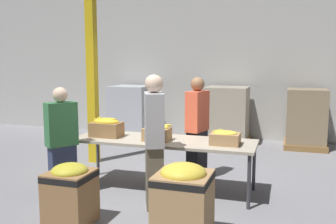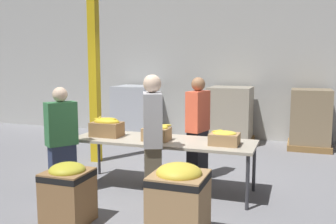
{
  "view_description": "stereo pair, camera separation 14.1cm",
  "coord_description": "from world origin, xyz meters",
  "px_view_note": "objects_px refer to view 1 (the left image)",
  "views": [
    {
      "loc": [
        1.73,
        -5.18,
        1.92
      ],
      "look_at": [
        0.0,
        0.23,
        1.16
      ],
      "focal_mm": 40.0,
      "sensor_mm": 36.0,
      "label": 1
    },
    {
      "loc": [
        1.87,
        -5.14,
        1.92
      ],
      "look_at": [
        0.0,
        0.23,
        1.16
      ],
      "focal_mm": 40.0,
      "sensor_mm": 36.0,
      "label": 2
    }
  ],
  "objects_px": {
    "support_pillar": "(92,58)",
    "pallet_stack_1": "(227,116)",
    "banana_box_0": "(106,127)",
    "volunteer_0": "(197,129)",
    "banana_box_1": "(157,132)",
    "pallet_stack_2": "(131,112)",
    "banana_box_2": "(225,137)",
    "donation_bin_1": "(183,200)",
    "volunteer_1": "(154,142)",
    "donation_bin_0": "(70,192)",
    "volunteer_2": "(62,143)",
    "sorting_table": "(163,143)",
    "pallet_stack_0": "(306,119)"
  },
  "relations": [
    {
      "from": "banana_box_1",
      "to": "volunteer_0",
      "type": "relative_size",
      "value": 0.24
    },
    {
      "from": "banana_box_2",
      "to": "pallet_stack_1",
      "type": "bearing_deg",
      "value": 98.42
    },
    {
      "from": "banana_box_0",
      "to": "donation_bin_1",
      "type": "bearing_deg",
      "value": -41.36
    },
    {
      "from": "volunteer_1",
      "to": "pallet_stack_2",
      "type": "bearing_deg",
      "value": 3.46
    },
    {
      "from": "volunteer_2",
      "to": "pallet_stack_0",
      "type": "relative_size",
      "value": 1.19
    },
    {
      "from": "banana_box_0",
      "to": "banana_box_1",
      "type": "bearing_deg",
      "value": -2.33
    },
    {
      "from": "banana_box_1",
      "to": "pallet_stack_2",
      "type": "xyz_separation_m",
      "value": [
        -2.0,
        3.69,
        -0.25
      ]
    },
    {
      "from": "banana_box_1",
      "to": "donation_bin_0",
      "type": "relative_size",
      "value": 0.54
    },
    {
      "from": "banana_box_1",
      "to": "volunteer_0",
      "type": "distance_m",
      "value": 0.9
    },
    {
      "from": "pallet_stack_2",
      "to": "donation_bin_0",
      "type": "bearing_deg",
      "value": -74.56
    },
    {
      "from": "banana_box_1",
      "to": "banana_box_2",
      "type": "xyz_separation_m",
      "value": [
        1.0,
        0.03,
        -0.03
      ]
    },
    {
      "from": "volunteer_1",
      "to": "donation_bin_1",
      "type": "relative_size",
      "value": 2.05
    },
    {
      "from": "pallet_stack_0",
      "to": "pallet_stack_1",
      "type": "xyz_separation_m",
      "value": [
        -1.77,
        -0.03,
        0.01
      ]
    },
    {
      "from": "support_pillar",
      "to": "pallet_stack_1",
      "type": "distance_m",
      "value": 3.55
    },
    {
      "from": "pallet_stack_1",
      "to": "pallet_stack_2",
      "type": "xyz_separation_m",
      "value": [
        -2.46,
        0.01,
        -0.01
      ]
    },
    {
      "from": "donation_bin_0",
      "to": "volunteer_0",
      "type": "bearing_deg",
      "value": 65.3
    },
    {
      "from": "banana_box_2",
      "to": "pallet_stack_0",
      "type": "xyz_separation_m",
      "value": [
        1.23,
        3.68,
        -0.22
      ]
    },
    {
      "from": "banana_box_1",
      "to": "pallet_stack_1",
      "type": "distance_m",
      "value": 3.71
    },
    {
      "from": "sorting_table",
      "to": "pallet_stack_2",
      "type": "distance_m",
      "value": 4.15
    },
    {
      "from": "volunteer_2",
      "to": "pallet_stack_1",
      "type": "relative_size",
      "value": 1.17
    },
    {
      "from": "banana_box_2",
      "to": "pallet_stack_0",
      "type": "height_order",
      "value": "pallet_stack_0"
    },
    {
      "from": "banana_box_1",
      "to": "support_pillar",
      "type": "relative_size",
      "value": 0.1
    },
    {
      "from": "banana_box_0",
      "to": "volunteer_0",
      "type": "xyz_separation_m",
      "value": [
        1.26,
        0.77,
        -0.09
      ]
    },
    {
      "from": "sorting_table",
      "to": "volunteer_0",
      "type": "bearing_deg",
      "value": 63.86
    },
    {
      "from": "volunteer_2",
      "to": "donation_bin_0",
      "type": "bearing_deg",
      "value": -106.86
    },
    {
      "from": "volunteer_2",
      "to": "donation_bin_1",
      "type": "distance_m",
      "value": 2.17
    },
    {
      "from": "banana_box_1",
      "to": "pallet_stack_2",
      "type": "bearing_deg",
      "value": 118.5
    },
    {
      "from": "pallet_stack_1",
      "to": "pallet_stack_2",
      "type": "relative_size",
      "value": 1.02
    },
    {
      "from": "support_pillar",
      "to": "pallet_stack_2",
      "type": "xyz_separation_m",
      "value": [
        -0.28,
        2.47,
        -1.35
      ]
    },
    {
      "from": "volunteer_1",
      "to": "support_pillar",
      "type": "distance_m",
      "value": 2.83
    },
    {
      "from": "volunteer_1",
      "to": "pallet_stack_0",
      "type": "distance_m",
      "value": 4.76
    },
    {
      "from": "donation_bin_0",
      "to": "pallet_stack_0",
      "type": "height_order",
      "value": "pallet_stack_0"
    },
    {
      "from": "banana_box_2",
      "to": "pallet_stack_2",
      "type": "xyz_separation_m",
      "value": [
        -3.0,
        3.66,
        -0.23
      ]
    },
    {
      "from": "support_pillar",
      "to": "donation_bin_1",
      "type": "bearing_deg",
      "value": -46.17
    },
    {
      "from": "donation_bin_1",
      "to": "pallet_stack_2",
      "type": "height_order",
      "value": "pallet_stack_2"
    },
    {
      "from": "sorting_table",
      "to": "pallet_stack_0",
      "type": "relative_size",
      "value": 2.06
    },
    {
      "from": "banana_box_0",
      "to": "banana_box_1",
      "type": "height_order",
      "value": "banana_box_0"
    },
    {
      "from": "banana_box_0",
      "to": "volunteer_1",
      "type": "distance_m",
      "value": 1.17
    },
    {
      "from": "banana_box_2",
      "to": "donation_bin_1",
      "type": "xyz_separation_m",
      "value": [
        -0.21,
        -1.43,
        -0.42
      ]
    },
    {
      "from": "banana_box_0",
      "to": "volunteer_2",
      "type": "xyz_separation_m",
      "value": [
        -0.37,
        -0.65,
        -0.14
      ]
    },
    {
      "from": "banana_box_0",
      "to": "donation_bin_0",
      "type": "xyz_separation_m",
      "value": [
        0.25,
        -1.43,
        -0.53
      ]
    },
    {
      "from": "support_pillar",
      "to": "volunteer_2",
      "type": "bearing_deg",
      "value": -74.4
    },
    {
      "from": "volunteer_2",
      "to": "pallet_stack_1",
      "type": "xyz_separation_m",
      "value": [
        1.67,
        4.3,
        -0.12
      ]
    },
    {
      "from": "support_pillar",
      "to": "pallet_stack_1",
      "type": "relative_size",
      "value": 2.98
    },
    {
      "from": "support_pillar",
      "to": "banana_box_0",
      "type": "bearing_deg",
      "value": -53.28
    },
    {
      "from": "pallet_stack_1",
      "to": "banana_box_1",
      "type": "bearing_deg",
      "value": -97.08
    },
    {
      "from": "banana_box_0",
      "to": "donation_bin_1",
      "type": "relative_size",
      "value": 0.55
    },
    {
      "from": "sorting_table",
      "to": "support_pillar",
      "type": "bearing_deg",
      "value": 147.79
    },
    {
      "from": "pallet_stack_0",
      "to": "banana_box_2",
      "type": "bearing_deg",
      "value": -108.49
    },
    {
      "from": "donation_bin_0",
      "to": "donation_bin_1",
      "type": "xyz_separation_m",
      "value": [
        1.38,
        0.0,
        0.06
      ]
    }
  ]
}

